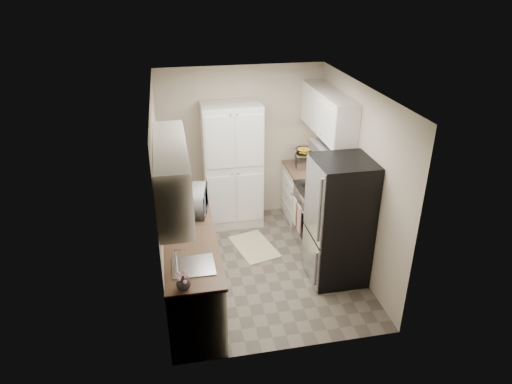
# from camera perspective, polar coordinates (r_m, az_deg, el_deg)

# --- Properties ---
(ground) EXTENTS (3.20, 3.20, 0.00)m
(ground) POSITION_cam_1_polar(r_m,az_deg,el_deg) (6.55, 0.69, -9.17)
(ground) COLOR #665B4C
(ground) RESTS_ON ground
(room_shell) EXTENTS (2.64, 3.24, 2.52)m
(room_shell) POSITION_cam_1_polar(r_m,az_deg,el_deg) (5.75, 0.63, 4.08)
(room_shell) COLOR beige
(room_shell) RESTS_ON ground
(pantry_cabinet) EXTENTS (0.90, 0.55, 2.00)m
(pantry_cabinet) POSITION_cam_1_polar(r_m,az_deg,el_deg) (7.17, -2.98, 3.24)
(pantry_cabinet) COLOR silver
(pantry_cabinet) RESTS_ON ground
(base_cabinet_left) EXTENTS (0.60, 2.30, 0.88)m
(base_cabinet_left) POSITION_cam_1_polar(r_m,az_deg,el_deg) (5.85, -8.05, -9.04)
(base_cabinet_left) COLOR silver
(base_cabinet_left) RESTS_ON ground
(countertop_left) EXTENTS (0.63, 2.33, 0.04)m
(countertop_left) POSITION_cam_1_polar(r_m,az_deg,el_deg) (5.60, -8.35, -5.19)
(countertop_left) COLOR brown
(countertop_left) RESTS_ON base_cabinet_left
(base_cabinet_right) EXTENTS (0.60, 0.80, 0.88)m
(base_cabinet_right) POSITION_cam_1_polar(r_m,az_deg,el_deg) (7.54, 6.24, -0.38)
(base_cabinet_right) COLOR silver
(base_cabinet_right) RESTS_ON ground
(countertop_right) EXTENTS (0.63, 0.83, 0.04)m
(countertop_right) POSITION_cam_1_polar(r_m,az_deg,el_deg) (7.34, 6.42, 2.84)
(countertop_right) COLOR brown
(countertop_right) RESTS_ON base_cabinet_right
(electric_range) EXTENTS (0.71, 0.78, 1.13)m
(electric_range) POSITION_cam_1_polar(r_m,az_deg,el_deg) (6.85, 8.07, -3.04)
(electric_range) COLOR #B7B7BC
(electric_range) RESTS_ON ground
(refrigerator) EXTENTS (0.70, 0.72, 1.70)m
(refrigerator) POSITION_cam_1_polar(r_m,az_deg,el_deg) (6.00, 10.38, -3.62)
(refrigerator) COLOR #B7B7BC
(refrigerator) RESTS_ON ground
(microwave) EXTENTS (0.47, 0.62, 0.31)m
(microwave) POSITION_cam_1_polar(r_m,az_deg,el_deg) (5.98, -8.01, -1.11)
(microwave) COLOR silver
(microwave) RESTS_ON countertop_left
(wine_bottle) EXTENTS (0.07, 0.07, 0.27)m
(wine_bottle) POSITION_cam_1_polar(r_m,az_deg,el_deg) (6.40, -9.95, 0.47)
(wine_bottle) COLOR black
(wine_bottle) RESTS_ON countertop_left
(flower_vase) EXTENTS (0.19, 0.19, 0.15)m
(flower_vase) POSITION_cam_1_polar(r_m,az_deg,el_deg) (4.65, -9.07, -11.13)
(flower_vase) COLOR white
(flower_vase) RESTS_ON countertop_left
(cutting_board) EXTENTS (0.06, 0.22, 0.28)m
(cutting_board) POSITION_cam_1_polar(r_m,az_deg,el_deg) (6.35, -8.75, 0.38)
(cutting_board) COLOR #458535
(cutting_board) RESTS_ON countertop_left
(toaster_oven) EXTENTS (0.37, 0.43, 0.22)m
(toaster_oven) POSITION_cam_1_polar(r_m,az_deg,el_deg) (7.37, 6.16, 4.04)
(toaster_oven) COLOR #B8B8BD
(toaster_oven) RESTS_ON countertop_right
(fruit_basket) EXTENTS (0.36, 0.36, 0.12)m
(fruit_basket) POSITION_cam_1_polar(r_m,az_deg,el_deg) (7.31, 6.06, 5.29)
(fruit_basket) COLOR yellow
(fruit_basket) RESTS_ON toaster_oven
(kitchen_mat) EXTENTS (0.71, 0.93, 0.01)m
(kitchen_mat) POSITION_cam_1_polar(r_m,az_deg,el_deg) (6.94, -0.24, -6.84)
(kitchen_mat) COLOR beige
(kitchen_mat) RESTS_ON ground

